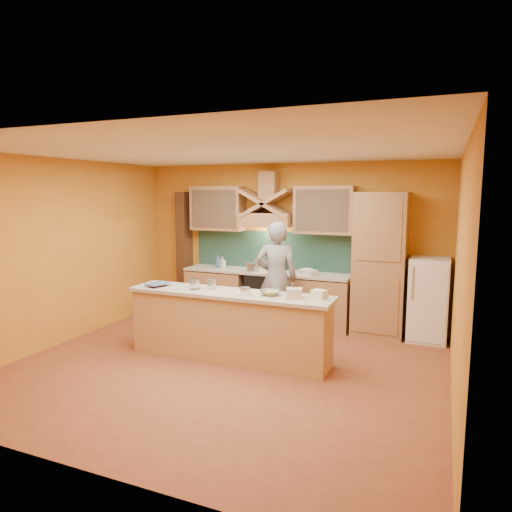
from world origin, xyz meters
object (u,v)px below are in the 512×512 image
at_px(person, 276,279).
at_px(mixing_bowl, 271,293).
at_px(fridge, 428,299).
at_px(kitchen_scale, 245,292).
at_px(stove, 266,297).

height_order(person, mixing_bowl, person).
bearing_deg(person, fridge, 178.85).
bearing_deg(mixing_bowl, fridge, 44.48).
xyz_separation_m(fridge, kitchen_scale, (-2.20, -2.03, 0.34)).
height_order(fridge, kitchen_scale, fridge).
xyz_separation_m(stove, fridge, (2.70, 0.00, 0.20)).
height_order(person, kitchen_scale, person).
relative_size(stove, fridge, 0.69).
xyz_separation_m(fridge, person, (-2.27, -0.65, 0.27)).
bearing_deg(kitchen_scale, stove, 101.67).
relative_size(stove, mixing_bowl, 3.36).
relative_size(person, kitchen_scale, 17.22).
bearing_deg(person, stove, -73.20).
distance_m(stove, mixing_bowl, 2.10).
bearing_deg(kitchen_scale, person, 90.62).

